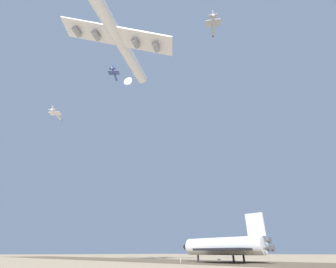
# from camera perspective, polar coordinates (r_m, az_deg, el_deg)

# --- Properties ---
(ground_plane) EXTENTS (1200.00, 1200.00, 0.00)m
(ground_plane) POSITION_cam_1_polar(r_m,az_deg,el_deg) (95.91, 16.06, -28.41)
(ground_plane) COLOR tan
(runway_strip) EXTENTS (440.88, 53.87, 0.02)m
(runway_strip) POSITION_cam_1_polar(r_m,az_deg,el_deg) (98.32, 13.86, -28.59)
(runway_strip) COLOR brown
(runway_strip) RESTS_ON ground
(space_shuttle) EXTENTS (38.51, 24.40, 15.80)m
(space_shuttle) POSITION_cam_1_polar(r_m,az_deg,el_deg) (98.59, 13.19, -25.53)
(space_shuttle) COLOR white
(space_shuttle) RESTS_ON ground
(carrier_jet) EXTENTS (58.96, 63.66, 23.45)m
(carrier_jet) POSITION_cam_1_polar(r_m,az_deg,el_deg) (133.84, -12.37, 22.64)
(carrier_jet) COLOR white
(chase_jet_lead) EXTENTS (11.98, 13.57, 4.00)m
(chase_jet_lead) POSITION_cam_1_polar(r_m,az_deg,el_deg) (179.16, -25.99, 4.39)
(chase_jet_lead) COLOR silver
(chase_jet_left_wing) EXTENTS (12.06, 13.51, 4.00)m
(chase_jet_left_wing) POSITION_cam_1_polar(r_m,az_deg,el_deg) (182.21, -13.20, 14.33)
(chase_jet_left_wing) COLOR #38478C
(chase_jet_right_wing) EXTENTS (10.90, 14.25, 4.00)m
(chase_jet_right_wing) POSITION_cam_1_polar(r_m,az_deg,el_deg) (143.03, 11.14, 24.99)
(chase_jet_right_wing) COLOR #999EA3
(ground_crew_near_nose) EXTENTS (0.53, 0.45, 1.73)m
(ground_crew_near_nose) POSITION_cam_1_polar(r_m,az_deg,el_deg) (90.48, 3.11, -28.81)
(ground_crew_near_nose) COLOR silver
(ground_crew_near_nose) RESTS_ON ground
(ground_support_crate) EXTENTS (1.93, 1.95, 0.78)m
(ground_support_crate) POSITION_cam_1_polar(r_m,az_deg,el_deg) (120.53, 12.60, -28.19)
(ground_support_crate) COLOR #4C4C51
(ground_support_crate) RESTS_ON ground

